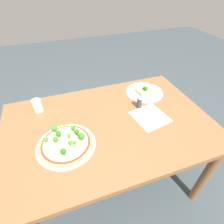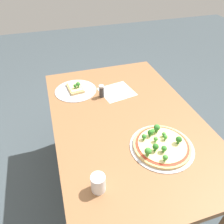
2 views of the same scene
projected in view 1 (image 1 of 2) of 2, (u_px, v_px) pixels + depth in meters
ground_plane at (110, 179)px, 1.59m from camera, size 8.00×8.00×0.00m
dining_table at (109, 132)px, 1.18m from camera, size 1.33×0.87×0.71m
pizza_tray_whole at (66, 143)px, 0.98m from camera, size 0.33×0.33×0.07m
pizza_tray_slice at (145, 91)px, 1.39m from camera, size 0.29×0.29×0.07m
drinking_cup at (37, 106)px, 1.20m from camera, size 0.06×0.06×0.09m
condiment_shaker at (139, 102)px, 1.22m from camera, size 0.04×0.04×0.09m
paper_menu at (150, 117)px, 1.17m from camera, size 0.25×0.25×0.00m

